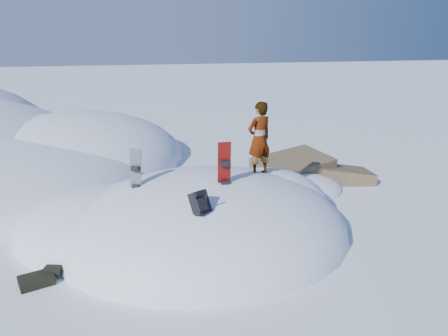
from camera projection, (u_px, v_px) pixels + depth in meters
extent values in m
plane|color=white|center=(205.00, 235.00, 10.55)|extent=(120.00, 120.00, 0.00)
ellipsoid|color=white|center=(205.00, 235.00, 10.55)|extent=(7.00, 6.00, 3.00)
ellipsoid|color=white|center=(112.00, 233.00, 10.63)|extent=(4.40, 4.00, 2.20)
ellipsoid|color=white|center=(265.00, 215.00, 11.70)|extent=(3.60, 3.20, 2.50)
ellipsoid|color=white|center=(79.00, 160.00, 16.75)|extent=(8.00, 8.00, 3.60)
cube|color=brown|center=(292.00, 177.00, 14.48)|extent=(2.82, 2.41, 1.62)
cube|color=brown|center=(341.00, 183.00, 14.52)|extent=(2.16, 1.80, 1.33)
cube|color=brown|center=(295.00, 168.00, 15.76)|extent=(2.08, 2.01, 1.10)
ellipsoid|color=white|center=(292.00, 191.00, 13.49)|extent=(3.20, 2.40, 1.00)
cube|color=#B71009|center=(224.00, 176.00, 9.69)|extent=(0.29, 0.10, 1.57)
cube|color=black|center=(225.00, 163.00, 9.54)|extent=(0.19, 0.11, 0.13)
cube|color=black|center=(225.00, 183.00, 9.68)|extent=(0.19, 0.11, 0.13)
cube|color=black|center=(136.00, 180.00, 9.88)|extent=(0.33, 0.30, 1.42)
cube|color=black|center=(135.00, 169.00, 9.74)|extent=(0.20, 0.18, 0.12)
cube|color=black|center=(136.00, 187.00, 9.87)|extent=(0.20, 0.18, 0.12)
cube|color=black|center=(200.00, 203.00, 8.62)|extent=(0.48, 0.50, 0.51)
cube|color=black|center=(201.00, 204.00, 8.48)|extent=(0.29, 0.28, 0.27)
cylinder|color=black|center=(196.00, 199.00, 8.45)|extent=(0.04, 0.18, 0.34)
cylinder|color=black|center=(206.00, 199.00, 8.49)|extent=(0.04, 0.18, 0.34)
cube|color=black|center=(36.00, 280.00, 8.43)|extent=(0.73, 0.62, 0.17)
cube|color=black|center=(53.00, 270.00, 8.65)|extent=(0.39, 0.32, 0.12)
imported|color=slate|center=(259.00, 139.00, 10.69)|extent=(0.79, 0.65, 1.85)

